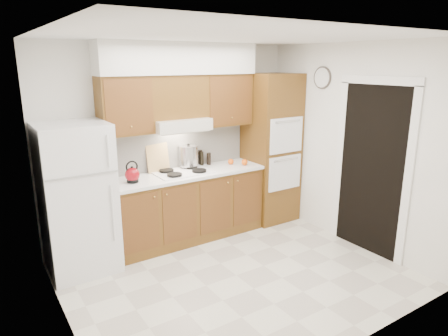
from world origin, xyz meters
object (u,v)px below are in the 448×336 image
Objects in this scene: fridge at (77,199)px; kettle at (132,175)px; stock_pot at (189,156)px; oven_cabinet at (271,148)px.

kettle is (0.66, 0.00, 0.18)m from fridge.
fridge is 6.25× the size of stock_pot.
stock_pot is (-1.28, 0.21, 0.01)m from oven_cabinet.
oven_cabinet reaches higher than kettle.
fridge is 1.60m from stock_pot.
kettle is 0.94m from stock_pot.
oven_cabinet reaches higher than fridge.
oven_cabinet is (2.85, 0.03, 0.24)m from fridge.
oven_cabinet is at bearing -9.20° from stock_pot.
stock_pot is at bearing 170.80° from oven_cabinet.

